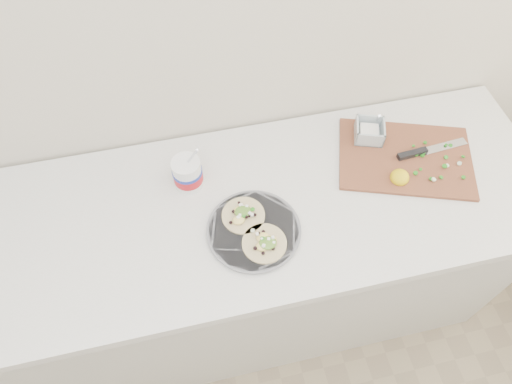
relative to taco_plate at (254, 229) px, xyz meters
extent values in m
cube|color=beige|center=(-0.23, 0.40, 0.38)|extent=(3.50, 0.05, 2.60)
cube|color=beige|center=(-0.23, 0.11, -0.49)|extent=(2.40, 0.62, 0.86)
cube|color=silver|center=(-0.23, 0.09, -0.04)|extent=(2.44, 0.66, 0.04)
cylinder|color=slate|center=(0.00, 0.00, -0.01)|extent=(0.27, 0.27, 0.01)
cylinder|color=slate|center=(0.00, 0.00, -0.01)|extent=(0.28, 0.28, 0.00)
cylinder|color=white|center=(-0.16, 0.22, 0.04)|extent=(0.09, 0.09, 0.11)
cylinder|color=#B3131D|center=(-0.16, 0.22, 0.03)|extent=(0.09, 0.09, 0.04)
cylinder|color=#192D99|center=(-0.16, 0.22, 0.05)|extent=(0.09, 0.09, 0.01)
cube|color=brown|center=(0.55, 0.16, -0.01)|extent=(0.51, 0.43, 0.01)
cube|color=white|center=(0.46, 0.27, 0.01)|extent=(0.06, 0.06, 0.03)
ellipsoid|color=yellow|center=(0.50, 0.08, 0.01)|extent=(0.06, 0.06, 0.05)
cube|color=silver|center=(0.70, 0.17, 0.00)|extent=(0.16, 0.04, 0.00)
cube|color=black|center=(0.58, 0.16, 0.00)|extent=(0.11, 0.03, 0.02)
camera|label=1|loc=(-0.14, -0.65, 1.19)|focal=32.00mm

